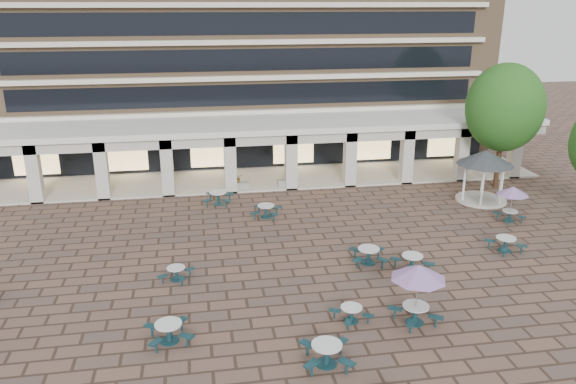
% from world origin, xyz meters
% --- Properties ---
extents(ground, '(120.00, 120.00, 0.00)m').
position_xyz_m(ground, '(0.00, 0.00, 0.00)').
color(ground, brown).
rests_on(ground, ground).
extents(apartment_building, '(40.00, 15.50, 25.20)m').
position_xyz_m(apartment_building, '(0.00, 25.47, 12.60)').
color(apartment_building, '#8B6E4E').
rests_on(apartment_building, ground).
extents(retail_arcade, '(42.00, 6.60, 4.40)m').
position_xyz_m(retail_arcade, '(0.00, 14.80, 3.00)').
color(retail_arcade, white).
rests_on(retail_arcade, ground).
extents(picnic_table_0, '(2.02, 2.02, 0.80)m').
position_xyz_m(picnic_table_0, '(-5.76, -5.33, 0.48)').
color(picnic_table_0, '#14353D').
rests_on(picnic_table_0, ground).
extents(picnic_table_2, '(1.81, 1.81, 0.68)m').
position_xyz_m(picnic_table_2, '(1.60, -5.10, 0.40)').
color(picnic_table_2, '#14353D').
rests_on(picnic_table_2, ground).
extents(picnic_table_3, '(2.05, 2.05, 0.78)m').
position_xyz_m(picnic_table_3, '(5.82, -1.04, 0.47)').
color(picnic_table_3, '#14353D').
rests_on(picnic_table_3, ground).
extents(picnic_table_5, '(2.02, 2.02, 0.85)m').
position_xyz_m(picnic_table_5, '(-0.07, -7.76, 0.51)').
color(picnic_table_5, '#14353D').
rests_on(picnic_table_5, ground).
extents(picnic_table_6, '(2.26, 2.26, 2.61)m').
position_xyz_m(picnic_table_6, '(4.15, -5.65, 2.22)').
color(picnic_table_6, '#14353D').
rests_on(picnic_table_6, ground).
extents(picnic_table_7, '(1.96, 1.96, 0.77)m').
position_xyz_m(picnic_table_7, '(11.49, 0.23, 0.46)').
color(picnic_table_7, '#14353D').
rests_on(picnic_table_7, ground).
extents(picnic_table_8, '(1.77, 1.77, 0.65)m').
position_xyz_m(picnic_table_8, '(-5.59, -0.19, 0.39)').
color(picnic_table_8, '#14353D').
rests_on(picnic_table_8, ground).
extents(picnic_table_9, '(2.08, 2.08, 0.78)m').
position_xyz_m(picnic_table_9, '(-0.34, 7.20, 0.47)').
color(picnic_table_9, '#14353D').
rests_on(picnic_table_9, ground).
extents(picnic_table_10, '(2.04, 2.04, 0.82)m').
position_xyz_m(picnic_table_10, '(3.93, 0.02, 0.49)').
color(picnic_table_10, '#14353D').
rests_on(picnic_table_10, ground).
extents(picnic_table_11, '(1.88, 1.88, 2.17)m').
position_xyz_m(picnic_table_11, '(14.00, 4.12, 1.84)').
color(picnic_table_11, '#14353D').
rests_on(picnic_table_11, ground).
extents(picnic_table_12, '(2.18, 2.18, 0.85)m').
position_xyz_m(picnic_table_12, '(-3.10, 10.00, 0.51)').
color(picnic_table_12, '#14353D').
rests_on(picnic_table_12, ground).
extents(gazebo, '(3.67, 3.67, 3.41)m').
position_xyz_m(gazebo, '(14.10, 7.82, 2.57)').
color(gazebo, beige).
rests_on(gazebo, ground).
extents(tree_east_c, '(5.23, 5.23, 8.71)m').
position_xyz_m(tree_east_c, '(16.49, 10.30, 5.69)').
color(tree_east_c, '#412B1A').
rests_on(tree_east_c, ground).
extents(planter_left, '(1.50, 0.65, 1.15)m').
position_xyz_m(planter_left, '(-1.59, 12.90, 0.42)').
color(planter_left, '#9A9B95').
rests_on(planter_left, ground).
extents(planter_right, '(1.50, 0.60, 1.21)m').
position_xyz_m(planter_right, '(1.98, 12.90, 0.47)').
color(planter_right, '#9A9B95').
rests_on(planter_right, ground).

